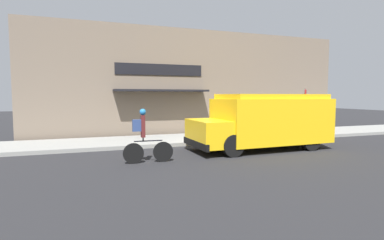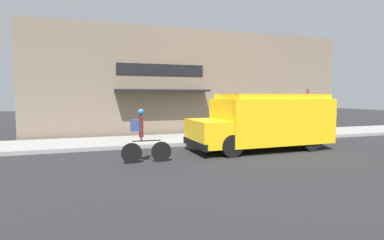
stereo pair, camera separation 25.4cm
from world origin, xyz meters
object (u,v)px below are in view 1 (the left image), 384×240
at_px(school_bus, 264,120).
at_px(stop_sign_post, 305,104).
at_px(trash_bin, 229,127).
at_px(cyclist, 144,137).

relative_size(school_bus, stop_sign_post, 2.39).
distance_m(school_bus, trash_bin, 3.04).
distance_m(school_bus, stop_sign_post, 4.62).
relative_size(stop_sign_post, trash_bin, 2.63).
xyz_separation_m(school_bus, stop_sign_post, (3.93, 2.37, 0.57)).
height_order(cyclist, trash_bin, cyclist).
distance_m(cyclist, trash_bin, 6.26).
bearing_deg(stop_sign_post, school_bus, -148.92).
bearing_deg(cyclist, stop_sign_post, 22.72).
distance_m(school_bus, cyclist, 5.00).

